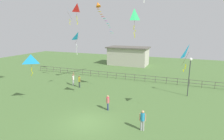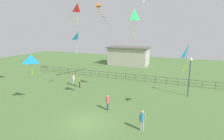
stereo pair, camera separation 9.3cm
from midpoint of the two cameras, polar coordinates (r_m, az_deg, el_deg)
ground_plane at (r=15.91m, az=-7.85°, el=-16.02°), size 80.00×80.00×0.00m
lamppost at (r=22.30m, az=23.45°, el=0.38°), size 0.36×0.36×4.52m
person_0 at (r=14.43m, az=9.65°, el=-14.99°), size 0.49×0.31×1.65m
person_1 at (r=25.65m, az=-11.98°, el=-2.73°), size 0.30×0.51×1.88m
person_2 at (r=17.60m, az=-1.22°, el=-9.89°), size 0.28×0.43×1.50m
person_3 at (r=24.58m, az=-10.06°, el=-3.34°), size 0.44×0.30×1.62m
kite_1 at (r=21.96m, az=-10.35°, el=10.00°), size 0.94×0.87×2.63m
kite_2 at (r=30.72m, az=-13.67°, el=17.32°), size 1.12×1.03×2.66m
kite_3 at (r=16.12m, az=23.14°, el=5.09°), size 0.83×0.91×2.31m
kite_5 at (r=25.04m, az=-10.64°, el=18.38°), size 0.98×1.01×2.59m
kite_6 at (r=20.24m, az=7.14°, el=16.48°), size 0.91×0.78×3.03m
kite_7 at (r=19.41m, az=-23.94°, el=2.97°), size 1.15×0.95×2.12m
streamer_kite at (r=23.85m, az=-3.59°, el=18.65°), size 1.73×7.99×3.87m
waterfront_railing at (r=27.96m, az=5.95°, el=-1.93°), size 36.02×0.06×0.95m
pavilion_building at (r=40.12m, az=5.35°, el=4.49°), size 8.91×5.15×3.94m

